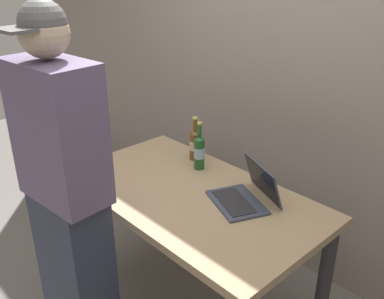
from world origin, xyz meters
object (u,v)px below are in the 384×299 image
Objects in this scene: beer_bottle_brown at (195,144)px; person_figure at (68,207)px; laptop at (246,194)px; beer_bottle_amber at (199,151)px.

person_figure reaches higher than beer_bottle_brown.
beer_bottle_brown is (-0.54, 0.16, 0.06)m from laptop.
person_figure is (0.04, -0.85, 0.01)m from beer_bottle_amber.
beer_bottle_brown is 0.94m from person_figure.
person_figure reaches higher than laptop.
beer_bottle_brown is at bearing 99.44° from person_figure.
beer_bottle_amber is (-0.43, 0.09, 0.06)m from laptop.
laptop is 0.22× the size of person_figure.
beer_bottle_amber reaches higher than laptop.
laptop is 1.44× the size of beer_bottle_brown.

